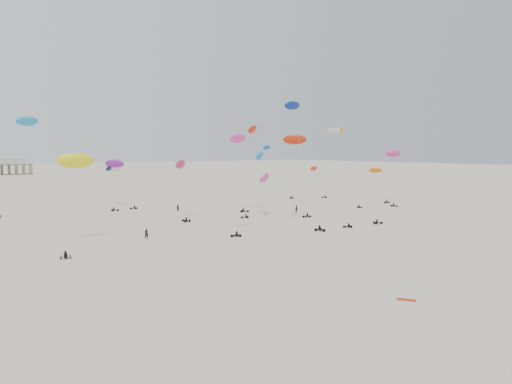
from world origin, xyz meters
TOP-DOWN VIEW (x-y plane):
  - ground_plane at (0.00, 200.00)m, footprint 900.00×900.00m
  - pavilion_main at (-10.00, 350.00)m, footprint 21.00×13.00m
  - pavilion_small at (60.00, 380.00)m, footprint 9.00×7.00m
  - rig_0 at (12.74, 92.25)m, footprint 7.84×17.46m
  - rig_1 at (37.87, 136.31)m, footprint 8.15×6.89m
  - rig_2 at (-9.38, 141.36)m, footprint 5.04×15.07m
  - rig_3 at (55.33, 110.76)m, footprint 8.88×15.57m
  - rig_5 at (45.65, 115.50)m, footprint 8.36×16.12m
  - rig_6 at (-9.69, 140.92)m, footprint 7.32×15.00m
  - rig_7 at (25.05, 90.50)m, footprint 3.54×17.15m
  - rig_8 at (-4.74, 109.93)m, footprint 5.04×9.82m
  - rig_9 at (53.33, 136.18)m, footprint 5.72×10.64m
  - rig_10 at (-4.10, 87.58)m, footprint 6.32×6.77m
  - rig_12 at (58.74, 109.81)m, footprint 7.19×3.81m
  - rig_13 at (12.84, 102.67)m, footprint 10.61×9.72m
  - rig_14 at (15.01, 113.76)m, footprint 7.31×5.77m
  - rig_15 at (-30.31, 92.47)m, footprint 8.04×14.10m
  - rig_16 at (-32.08, 132.95)m, footprint 10.56×4.33m
  - rig_17 at (13.61, 92.40)m, footprint 6.68×15.39m
  - rig_19 at (11.85, 105.86)m, footprint 9.02×6.31m
  - spectator_0 at (-19.84, 90.13)m, footprint 0.88×0.72m
  - spectator_1 at (21.93, 104.86)m, footprint 1.03×0.64m
  - spectator_3 at (-0.59, 121.66)m, footprint 0.83×0.63m
  - grounded_kite_b at (-10.35, 44.63)m, footprint 1.64×1.86m

SIDE VIEW (x-z plane):
  - ground_plane at x=0.00m, z-range 0.00..0.00m
  - spectator_0 at x=-19.84m, z-range -1.04..1.04m
  - spectator_1 at x=21.93m, z-range -1.02..1.02m
  - spectator_3 at x=-0.59m, z-range -1.04..1.04m
  - grounded_kite_b at x=-10.35m, z-range -0.04..0.04m
  - pavilion_small at x=60.00m, z-range -0.51..7.49m
  - pavilion_main at x=-10.00m, z-range -0.68..9.12m
  - rig_9 at x=53.33m, z-range 0.76..12.36m
  - rig_3 at x=55.33m, z-range -1.41..14.59m
  - rig_2 at x=-9.38m, z-range -0.26..14.80m
  - rig_13 at x=12.84m, z-range 1.73..13.24m
  - rig_8 at x=-4.74m, z-range 2.76..15.74m
  - rig_1 at x=37.87m, z-range 1.41..17.88m
  - rig_6 at x=-9.69m, z-range 2.40..17.45m
  - rig_12 at x=58.74m, z-range 3.67..18.46m
  - rig_15 at x=-30.31m, z-range 2.91..19.71m
  - rig_7 at x=25.05m, z-range 0.01..22.71m
  - rig_19 at x=11.85m, z-range 4.36..19.10m
  - rig_10 at x=-4.10m, z-range 4.08..21.70m
  - rig_17 at x=13.61m, z-range 4.54..24.41m
  - rig_14 at x=15.01m, z-range 6.35..27.16m
  - rig_5 at x=45.65m, z-range 5.44..28.81m
  - rig_16 at x=-32.08m, z-range 6.76..29.00m
  - rig_0 at x=12.74m, z-range 4.38..31.38m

